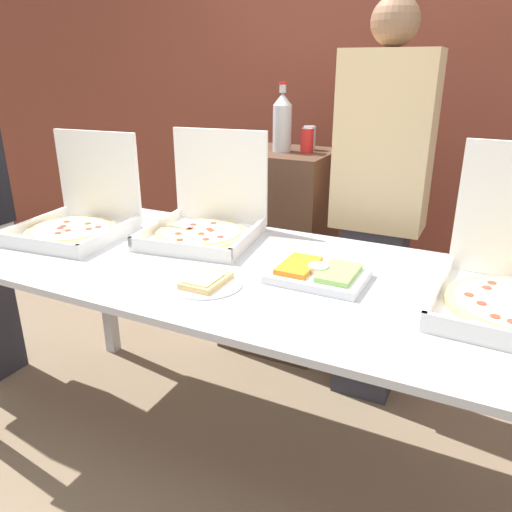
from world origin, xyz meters
name	(u,v)px	position (x,y,z in m)	size (l,w,h in m)	color
ground_plane	(256,461)	(0.00, 0.00, 0.00)	(16.00, 16.00, 0.00)	#847056
brick_wall_behind	(379,95)	(0.00, 1.70, 1.40)	(10.00, 0.06, 2.80)	brown
buffet_table	(256,292)	(0.00, 0.00, 0.79)	(2.39, 0.94, 0.89)	#B7BABF
pizza_box_near_left	(206,219)	(-0.35, 0.23, 0.96)	(0.49, 0.51, 0.43)	white
pizza_box_far_left	(78,217)	(-0.87, 0.02, 0.96)	(0.46, 0.48, 0.42)	white
paper_plate_front_center	(206,282)	(-0.09, -0.20, 0.90)	(0.24, 0.24, 0.03)	white
veggie_tray	(318,274)	(0.23, 0.01, 0.91)	(0.32, 0.24, 0.05)	white
sideboard_podium	(278,252)	(-0.33, 0.96, 0.57)	(0.57, 0.47, 1.15)	#4C3323
soda_bottle	(282,122)	(-0.31, 0.94, 1.30)	(0.10, 0.10, 0.35)	#B7BCC1
soda_can_silver	(309,138)	(-0.20, 1.05, 1.21)	(0.07, 0.07, 0.12)	silver
soda_can_colored	(307,140)	(-0.18, 0.96, 1.21)	(0.07, 0.07, 0.12)	red
person_guest_plaid	(378,210)	(0.27, 0.71, 0.96)	(0.40, 0.22, 1.84)	#2D2D38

